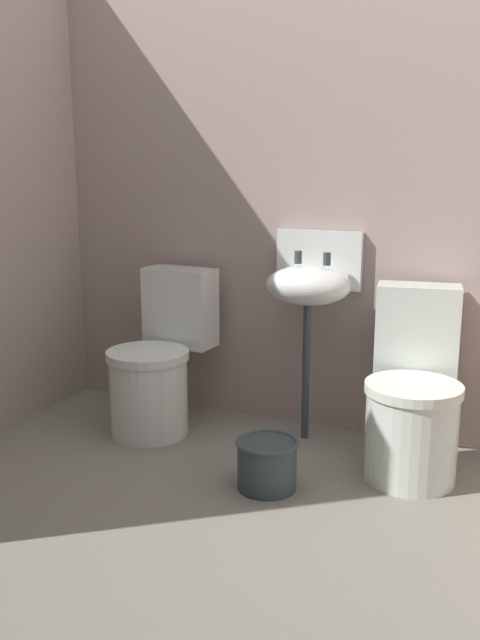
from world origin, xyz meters
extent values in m
cube|color=gray|center=(0.00, 0.00, -0.04)|extent=(3.06, 2.46, 0.08)
cube|color=#A48E87|center=(0.00, 1.08, 1.21)|extent=(3.06, 0.10, 2.42)
cylinder|color=white|center=(-0.63, 0.59, 0.19)|extent=(0.40, 0.40, 0.38)
cylinder|color=white|center=(-0.63, 0.59, 0.40)|extent=(0.43, 0.43, 0.04)
cube|color=white|center=(-0.61, 0.89, 0.58)|extent=(0.37, 0.20, 0.40)
cylinder|color=white|center=(0.63, 0.59, 0.19)|extent=(0.43, 0.43, 0.38)
cylinder|color=white|center=(0.63, 0.59, 0.40)|extent=(0.46, 0.46, 0.04)
cube|color=white|center=(0.59, 0.89, 0.58)|extent=(0.38, 0.23, 0.40)
cylinder|color=#334143|center=(0.09, 0.84, 0.33)|extent=(0.04, 0.04, 0.66)
ellipsoid|color=white|center=(0.09, 0.84, 0.75)|extent=(0.40, 0.32, 0.18)
cube|color=white|center=(0.09, 1.00, 0.85)|extent=(0.42, 0.04, 0.28)
cylinder|color=#334143|center=(0.02, 0.90, 0.87)|extent=(0.04, 0.04, 0.06)
cylinder|color=#334143|center=(0.16, 0.90, 0.87)|extent=(0.04, 0.04, 0.06)
cylinder|color=#334143|center=(0.11, 0.27, 0.10)|extent=(0.24, 0.24, 0.20)
torus|color=#34444A|center=(0.11, 0.27, 0.20)|extent=(0.26, 0.26, 0.02)
camera|label=1|loc=(1.07, -2.16, 1.31)|focal=38.79mm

